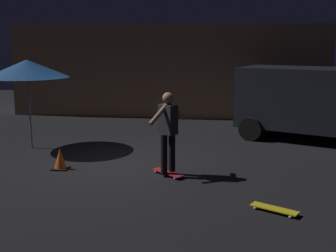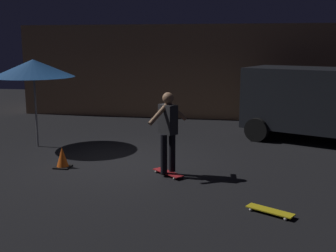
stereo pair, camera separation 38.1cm
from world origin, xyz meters
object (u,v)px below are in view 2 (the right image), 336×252
Objects in this scene: parked_van at (332,101)px; skater at (168,127)px; skateboard_ridden at (168,173)px; traffic_cone at (62,158)px; skateboard_spare at (270,211)px; patio_umbrella at (33,68)px.

skater is at bearing -136.55° from parked_van.
traffic_cone is at bearing 176.37° from skateboard_ridden.
skateboard_spare is at bearing -40.98° from skater.
parked_van is at bearing 13.38° from patio_umbrella.
parked_van is 10.82× the size of traffic_cone.
skateboard_ridden is 0.93× the size of skateboard_spare.
traffic_cone is at bearing 156.90° from skateboard_spare.
parked_van reaches higher than skateboard_ridden.
skateboard_spare is at bearing -109.77° from parked_van.
patio_umbrella is 2.95× the size of skateboard_spare.
parked_van is at bearing 43.45° from skater.
parked_van is 7.30m from traffic_cone.
patio_umbrella is at bearing 130.32° from traffic_cone.
parked_van reaches higher than traffic_cone.
skateboard_ridden is 0.98m from skater.
skater reaches higher than traffic_cone.
skateboard_ridden is 2.40m from traffic_cone.
skater is 2.54m from traffic_cone.
skater reaches higher than skateboard_ridden.
patio_umbrella is at bearing 154.17° from skateboard_ridden.
skateboard_spare is 0.47× the size of skater.
patio_umbrella is 5.00× the size of traffic_cone.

